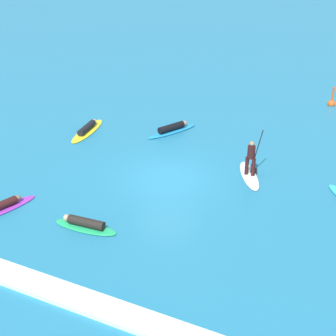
{
  "coord_description": "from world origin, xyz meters",
  "views": [
    {
      "loc": [
        8.3,
        -17.62,
        11.09
      ],
      "look_at": [
        0.0,
        0.0,
        0.5
      ],
      "focal_mm": 54.89,
      "sensor_mm": 36.0,
      "label": 1
    }
  ],
  "objects_px": {
    "surfer_on_blue_board": "(172,129)",
    "marker_buoy": "(332,103)",
    "surfer_on_white_board": "(250,168)",
    "surfer_on_green_board": "(85,224)",
    "surfer_on_yellow_board": "(87,129)"
  },
  "relations": [
    {
      "from": "surfer_on_green_board",
      "to": "surfer_on_white_board",
      "type": "bearing_deg",
      "value": -128.69
    },
    {
      "from": "surfer_on_blue_board",
      "to": "surfer_on_green_board",
      "type": "height_order",
      "value": "surfer_on_blue_board"
    },
    {
      "from": "surfer_on_blue_board",
      "to": "marker_buoy",
      "type": "height_order",
      "value": "marker_buoy"
    },
    {
      "from": "surfer_on_white_board",
      "to": "surfer_on_blue_board",
      "type": "xyz_separation_m",
      "value": [
        -5.04,
        2.82,
        -0.26
      ]
    },
    {
      "from": "surfer_on_white_board",
      "to": "marker_buoy",
      "type": "xyz_separation_m",
      "value": [
        1.79,
        10.18,
        -0.25
      ]
    },
    {
      "from": "marker_buoy",
      "to": "surfer_on_white_board",
      "type": "bearing_deg",
      "value": -99.98
    },
    {
      "from": "surfer_on_white_board",
      "to": "surfer_on_green_board",
      "type": "height_order",
      "value": "surfer_on_white_board"
    },
    {
      "from": "surfer_on_blue_board",
      "to": "marker_buoy",
      "type": "distance_m",
      "value": 10.04
    },
    {
      "from": "surfer_on_white_board",
      "to": "marker_buoy",
      "type": "distance_m",
      "value": 10.34
    },
    {
      "from": "surfer_on_blue_board",
      "to": "marker_buoy",
      "type": "relative_size",
      "value": 2.37
    },
    {
      "from": "surfer_on_green_board",
      "to": "marker_buoy",
      "type": "bearing_deg",
      "value": -114.66
    },
    {
      "from": "surfer_on_yellow_board",
      "to": "marker_buoy",
      "type": "xyz_separation_m",
      "value": [
        10.85,
        9.18,
        0.04
      ]
    },
    {
      "from": "surfer_on_yellow_board",
      "to": "surfer_on_white_board",
      "type": "xyz_separation_m",
      "value": [
        9.06,
        -1.0,
        0.29
      ]
    },
    {
      "from": "surfer_on_green_board",
      "to": "marker_buoy",
      "type": "xyz_separation_m",
      "value": [
        6.15,
        16.54,
        0.02
      ]
    },
    {
      "from": "surfer_on_yellow_board",
      "to": "surfer_on_green_board",
      "type": "distance_m",
      "value": 8.74
    }
  ]
}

